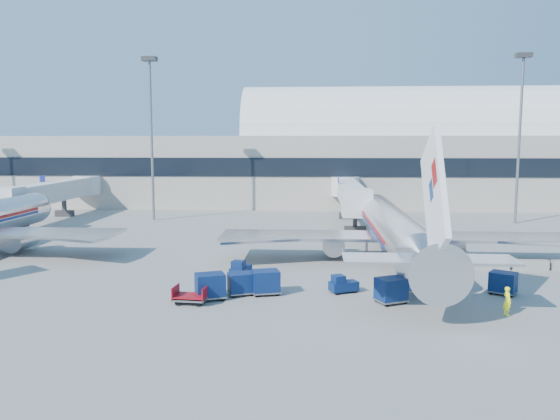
# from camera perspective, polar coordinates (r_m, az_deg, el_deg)

# --- Properties ---
(ground) EXTENTS (260.00, 260.00, 0.00)m
(ground) POSITION_cam_1_polar(r_m,az_deg,el_deg) (46.65, 0.26, -6.48)
(ground) COLOR gray
(ground) RESTS_ON ground
(terminal) EXTENTS (170.00, 28.15, 21.00)m
(terminal) POSITION_cam_1_polar(r_m,az_deg,el_deg) (102.58, -5.56, 5.13)
(terminal) COLOR #B2AA9E
(terminal) RESTS_ON ground
(airliner_main) EXTENTS (32.00, 37.26, 12.07)m
(airliner_main) POSITION_cam_1_polar(r_m,az_deg,el_deg) (50.96, 11.87, -2.12)
(airliner_main) COLOR silver
(airliner_main) RESTS_ON ground
(jetbridge_near) EXTENTS (4.40, 27.50, 6.25)m
(jetbridge_near) POSITION_cam_1_polar(r_m,az_deg,el_deg) (76.57, 7.28, 1.76)
(jetbridge_near) COLOR silver
(jetbridge_near) RESTS_ON ground
(jetbridge_mid) EXTENTS (4.40, 27.50, 6.25)m
(jetbridge_mid) POSITION_cam_1_polar(r_m,az_deg,el_deg) (84.89, -22.31, 1.81)
(jetbridge_mid) COLOR silver
(jetbridge_mid) RESTS_ON ground
(mast_west) EXTENTS (2.00, 1.20, 22.60)m
(mast_west) POSITION_cam_1_polar(r_m,az_deg,el_deg) (78.69, -13.34, 9.69)
(mast_west) COLOR slate
(mast_west) RESTS_ON ground
(mast_east) EXTENTS (2.00, 1.20, 22.60)m
(mast_east) POSITION_cam_1_polar(r_m,az_deg,el_deg) (80.21, 23.85, 9.23)
(mast_east) COLOR slate
(mast_east) RESTS_ON ground
(barrier_near) EXTENTS (3.00, 0.55, 0.90)m
(barrier_near) POSITION_cam_1_polar(r_m,az_deg,el_deg) (50.82, 21.21, -5.32)
(barrier_near) COLOR #9E9E96
(barrier_near) RESTS_ON ground
(barrier_mid) EXTENTS (3.00, 0.55, 0.90)m
(barrier_mid) POSITION_cam_1_polar(r_m,az_deg,el_deg) (51.91, 24.69, -5.23)
(barrier_mid) COLOR #9E9E96
(barrier_mid) RESTS_ON ground
(tug_lead) EXTENTS (2.29, 1.79, 1.34)m
(tug_lead) POSITION_cam_1_polar(r_m,az_deg,el_deg) (40.51, 6.56, -7.74)
(tug_lead) COLOR #0A1D4B
(tug_lead) RESTS_ON ground
(tug_right) EXTENTS (2.23, 1.58, 1.32)m
(tug_right) POSITION_cam_1_polar(r_m,az_deg,el_deg) (42.02, 13.28, -7.35)
(tug_right) COLOR #0A1D4B
(tug_right) RESTS_ON ground
(tug_left) EXTENTS (1.69, 2.47, 1.47)m
(tug_left) POSITION_cam_1_polar(r_m,az_deg,el_deg) (44.72, -4.18, -6.22)
(tug_left) COLOR #0A1D4B
(tug_left) RESTS_ON ground
(cart_train_a) EXTENTS (2.34, 2.02, 1.77)m
(cart_train_a) POSITION_cam_1_polar(r_m,az_deg,el_deg) (39.70, -1.50, -7.50)
(cart_train_a) COLOR #0A1D4B
(cart_train_a) RESTS_ON ground
(cart_train_b) EXTENTS (2.22, 1.98, 1.61)m
(cart_train_b) POSITION_cam_1_polar(r_m,az_deg,el_deg) (39.71, -4.10, -7.64)
(cart_train_b) COLOR #0A1D4B
(cart_train_b) RESTS_ON ground
(cart_train_c) EXTENTS (2.52, 2.24, 1.83)m
(cart_train_c) POSITION_cam_1_polar(r_m,az_deg,el_deg) (38.78, -7.30, -7.86)
(cart_train_c) COLOR #0A1D4B
(cart_train_c) RESTS_ON ground
(cart_solo_near) EXTENTS (2.45, 2.24, 1.75)m
(cart_solo_near) POSITION_cam_1_polar(r_m,az_deg,el_deg) (38.39, 11.53, -8.17)
(cart_solo_near) COLOR #0A1D4B
(cart_solo_near) RESTS_ON ground
(cart_solo_far) EXTENTS (2.32, 2.19, 1.63)m
(cart_solo_far) POSITION_cam_1_polar(r_m,az_deg,el_deg) (42.92, 22.28, -7.02)
(cart_solo_far) COLOR #0A1D4B
(cart_solo_far) RESTS_ON ground
(cart_open_red) EXTENTS (2.35, 1.76, 0.60)m
(cart_open_red) POSITION_cam_1_polar(r_m,az_deg,el_deg) (38.13, -9.29, -9.01)
(cart_open_red) COLOR slate
(cart_open_red) RESTS_ON ground
(ramp_worker) EXTENTS (0.58, 0.76, 1.86)m
(ramp_worker) POSITION_cam_1_polar(r_m,az_deg,el_deg) (37.98, 22.66, -8.75)
(ramp_worker) COLOR #EDFF1A
(ramp_worker) RESTS_ON ground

